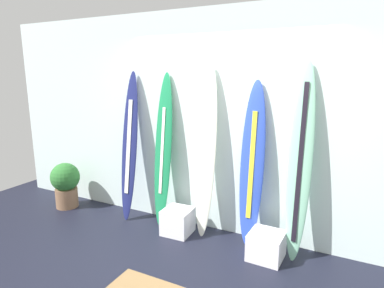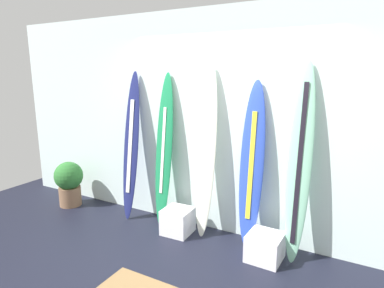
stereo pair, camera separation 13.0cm
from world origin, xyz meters
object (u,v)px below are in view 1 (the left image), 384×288
(surfboard_ivory, at_px, (206,153))
(potted_plant, at_px, (66,183))
(surfboard_emerald, at_px, (163,152))
(surfboard_seafoam, at_px, (300,163))
(display_block_center, at_px, (266,246))
(display_block_left, at_px, (178,221))
(surfboard_navy, at_px, (130,148))
(surfboard_cobalt, at_px, (252,166))

(surfboard_ivory, bearing_deg, potted_plant, -174.72)
(surfboard_emerald, relative_size, surfboard_seafoam, 0.94)
(display_block_center, height_order, potted_plant, potted_plant)
(surfboard_emerald, distance_m, surfboard_seafoam, 1.75)
(surfboard_seafoam, xyz_separation_m, display_block_left, (-1.44, -0.15, -0.92))
(surfboard_navy, bearing_deg, display_block_left, -9.17)
(surfboard_emerald, xyz_separation_m, surfboard_cobalt, (1.21, 0.01, -0.04))
(surfboard_seafoam, height_order, display_block_left, surfboard_seafoam)
(surfboard_navy, relative_size, potted_plant, 2.96)
(surfboard_navy, bearing_deg, potted_plant, -171.19)
(surfboard_seafoam, height_order, potted_plant, surfboard_seafoam)
(display_block_left, bearing_deg, surfboard_navy, 170.83)
(display_block_left, distance_m, potted_plant, 1.96)
(potted_plant, bearing_deg, surfboard_ivory, 5.28)
(surfboard_ivory, bearing_deg, display_block_left, -151.64)
(surfboard_navy, height_order, surfboard_ivory, surfboard_ivory)
(surfboard_cobalt, bearing_deg, surfboard_navy, -178.20)
(surfboard_cobalt, relative_size, surfboard_seafoam, 0.90)
(surfboard_navy, relative_size, display_block_left, 5.63)
(surfboard_navy, relative_size, surfboard_seafoam, 0.95)
(surfboard_navy, bearing_deg, surfboard_cobalt, 1.80)
(surfboard_navy, distance_m, surfboard_seafoam, 2.27)
(potted_plant, bearing_deg, display_block_left, 1.13)
(surfboard_seafoam, distance_m, display_block_left, 1.71)
(surfboard_emerald, distance_m, surfboard_cobalt, 1.21)
(display_block_center, xyz_separation_m, potted_plant, (-3.11, 0.02, 0.24))
(surfboard_navy, bearing_deg, display_block_center, -5.57)
(surfboard_ivory, distance_m, surfboard_seafoam, 1.12)
(surfboard_navy, xyz_separation_m, display_block_left, (0.83, -0.13, -0.85))
(display_block_left, bearing_deg, surfboard_seafoam, 5.91)
(surfboard_seafoam, relative_size, potted_plant, 3.12)
(surfboard_cobalt, distance_m, display_block_left, 1.22)
(surfboard_emerald, distance_m, potted_plant, 1.76)
(surfboard_ivory, bearing_deg, surfboard_emerald, 178.99)
(surfboard_emerald, height_order, surfboard_ivory, surfboard_ivory)
(surfboard_emerald, height_order, surfboard_cobalt, surfboard_emerald)
(surfboard_cobalt, relative_size, display_block_left, 5.36)
(surfboard_cobalt, distance_m, display_block_center, 0.89)
(surfboard_emerald, relative_size, surfboard_ivory, 0.96)
(surfboard_emerald, distance_m, display_block_left, 0.92)
(surfboard_seafoam, distance_m, potted_plant, 3.46)
(display_block_center, bearing_deg, surfboard_ivory, 164.79)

